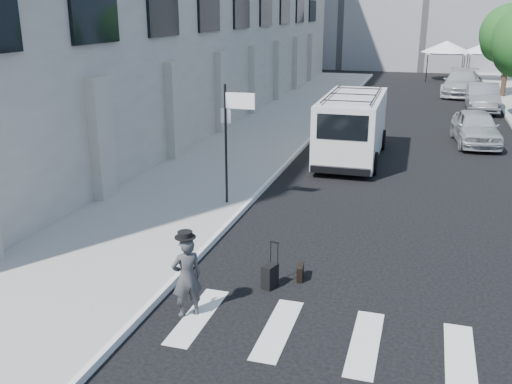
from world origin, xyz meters
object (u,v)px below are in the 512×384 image
Objects in this scene: businessman at (187,277)px; suitcase at (270,276)px; parked_car_a at (476,128)px; parked_car_c at (461,83)px; cargo_van at (353,126)px; briefcase at (300,272)px; parked_car_b at (482,97)px.

suitcase is (1.21, 1.57, -0.54)m from businessman.
parked_car_a is 0.76× the size of parked_car_c.
cargo_van is 1.53× the size of parked_car_a.
briefcase is 0.08× the size of parked_car_c.
briefcase is 0.10× the size of parked_car_a.
cargo_van reaches higher than businessman.
cargo_van is at bearing 107.28° from suitcase.
briefcase is 30.79m from parked_car_c.
businessman is 0.37× the size of parked_car_a.
suitcase is 11.65m from cargo_van.
parked_car_c is at bearing 75.28° from cargo_van.
cargo_van reaches higher than briefcase.
briefcase is at bearing -112.21° from parked_car_a.
parked_car_c is at bearing 98.90° from suitcase.
suitcase is at bearing -91.49° from cargo_van.
cargo_van is 20.03m from parked_car_c.
businessman is 2.05m from suitcase.
parked_car_c is (4.45, 30.46, 0.66)m from briefcase.
parked_car_a is at bearing 66.71° from briefcase.
businessman is at bearing -96.63° from cargo_van.
businessman reaches higher than suitcase.
briefcase is 0.09× the size of parked_car_b.
businessman is 1.62× the size of suitcase.
cargo_van is at bearing 85.24° from briefcase.
cargo_van reaches higher than parked_car_a.
parked_car_c is (4.99, 31.04, 0.57)m from suitcase.
briefcase is at bearing -102.38° from parked_car_b.
parked_car_c is at bearing 84.32° from parked_car_a.
briefcase is 24.76m from parked_car_b.
businessman is at bearing -94.73° from parked_car_c.
cargo_van is (0.15, 11.61, 1.01)m from suitcase.
parked_car_a is 15.46m from parked_car_c.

